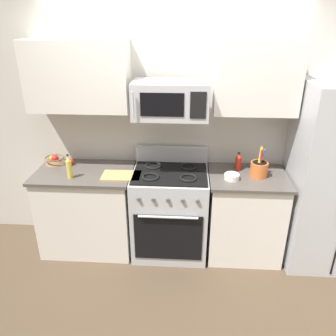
{
  "coord_description": "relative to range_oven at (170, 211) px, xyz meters",
  "views": [
    {
      "loc": [
        0.17,
        -2.38,
        2.35
      ],
      "look_at": [
        -0.01,
        0.51,
        1.03
      ],
      "focal_mm": 35.74,
      "sensor_mm": 36.0,
      "label": 1
    }
  ],
  "objects": [
    {
      "name": "upper_cabinets_left",
      "position": [
        -0.88,
        0.16,
        1.36
      ],
      "size": [
        0.97,
        0.34,
        0.66
      ],
      "color": "silver"
    },
    {
      "name": "apple_loose",
      "position": [
        -1.06,
        0.15,
        0.47
      ],
      "size": [
        0.07,
        0.07,
        0.07
      ],
      "primitive_type": "sphere",
      "color": "red",
      "rests_on": "counter_left"
    },
    {
      "name": "fruit_basket",
      "position": [
        -1.24,
        0.18,
        0.48
      ],
      "size": [
        0.21,
        0.21,
        0.1
      ],
      "color": "brown",
      "rests_on": "counter_left"
    },
    {
      "name": "upper_cabinets_right",
      "position": [
        0.78,
        0.16,
        1.36
      ],
      "size": [
        0.76,
        0.34,
        0.66
      ],
      "color": "silver"
    },
    {
      "name": "cutting_board",
      "position": [
        -0.48,
        -0.09,
        0.44
      ],
      "size": [
        0.38,
        0.24,
        0.02
      ],
      "primitive_type": "cube",
      "rotation": [
        0.0,
        0.0,
        0.02
      ],
      "color": "tan",
      "rests_on": "counter_left"
    },
    {
      "name": "refrigerator",
      "position": [
        1.6,
        -0.02,
        0.45
      ],
      "size": [
        0.82,
        0.74,
        1.84
      ],
      "color": "#B2B5BA",
      "rests_on": "ground"
    },
    {
      "name": "utensil_crock",
      "position": [
        0.87,
        0.0,
        0.52
      ],
      "size": [
        0.17,
        0.17,
        0.3
      ],
      "color": "#D1662D",
      "rests_on": "counter_right"
    },
    {
      "name": "wall_back",
      "position": [
        0.0,
        0.38,
        0.83
      ],
      "size": [
        8.0,
        0.1,
        2.6
      ],
      "primitive_type": "cube",
      "color": "beige",
      "rests_on": "ground"
    },
    {
      "name": "counter_right",
      "position": [
        0.78,
        -0.0,
        -0.02
      ],
      "size": [
        0.77,
        0.63,
        0.91
      ],
      "color": "silver",
      "rests_on": "ground"
    },
    {
      "name": "counter_left",
      "position": [
        -0.88,
        -0.0,
        -0.02
      ],
      "size": [
        0.98,
        0.63,
        0.91
      ],
      "color": "silver",
      "rests_on": "ground"
    },
    {
      "name": "ground_plane",
      "position": [
        0.0,
        -0.63,
        -0.47
      ],
      "size": [
        16.0,
        16.0,
        0.0
      ],
      "primitive_type": "plane",
      "color": "#473828"
    },
    {
      "name": "bottle_oil",
      "position": [
        -0.97,
        -0.15,
        0.55
      ],
      "size": [
        0.05,
        0.05,
        0.24
      ],
      "color": "gold",
      "rests_on": "counter_left"
    },
    {
      "name": "range_oven",
      "position": [
        0.0,
        0.0,
        0.0
      ],
      "size": [
        0.76,
        0.67,
        1.09
      ],
      "color": "#B2B5BA",
      "rests_on": "ground"
    },
    {
      "name": "microwave",
      "position": [
        -0.0,
        0.03,
        1.18
      ],
      "size": [
        0.69,
        0.44,
        0.33
      ],
      "color": "#B2B5BA"
    },
    {
      "name": "bottle_hot_sauce",
      "position": [
        0.69,
        0.14,
        0.52
      ],
      "size": [
        0.06,
        0.06,
        0.19
      ],
      "color": "red",
      "rests_on": "counter_right"
    },
    {
      "name": "prep_bowl",
      "position": [
        0.6,
        -0.09,
        0.47
      ],
      "size": [
        0.15,
        0.15,
        0.06
      ],
      "color": "white",
      "rests_on": "counter_right"
    }
  ]
}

